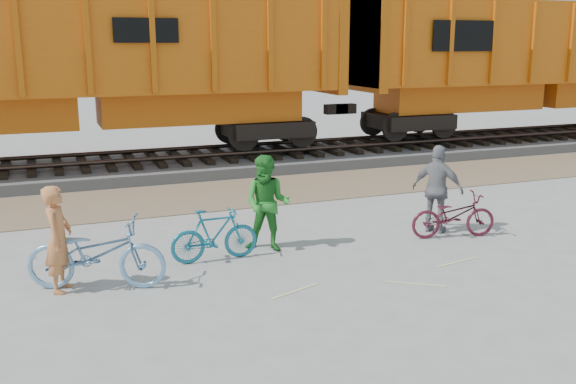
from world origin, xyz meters
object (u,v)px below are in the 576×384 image
Objects in this scene: bicycle_blue at (96,254)px; person_man at (267,204)px; hopper_car_center at (84,64)px; person_solo at (58,239)px; hopper_car_right at (536,58)px; bicycle_maroon at (453,215)px; bicycle_teal at (215,235)px; person_woman at (438,189)px.

person_man is (2.94, 0.76, 0.31)m from bicycle_blue.
person_solo is (-1.13, -8.51, -2.22)m from hopper_car_center.
hopper_car_right is 8.74× the size of bicycle_maroon.
bicycle_blue is 6.41m from bicycle_maroon.
bicycle_maroon is (4.47, -0.34, -0.03)m from bicycle_teal.
hopper_car_right is at bearing -44.62° from person_solo.
hopper_car_right reaches higher than person_man.
hopper_car_center reaches higher than bicycle_teal.
person_man is (3.44, 0.66, 0.05)m from person_solo.
bicycle_blue is (-0.63, -8.61, -2.47)m from hopper_car_center.
hopper_car_right is 12.47m from person_woman.
hopper_car_center is 8.31× the size of person_man.
hopper_car_right is 8.31× the size of person_woman.
bicycle_teal is at bearing -136.80° from person_man.
person_woman reaches higher than person_solo.
hopper_car_center is 8.98m from bicycle_blue.
bicycle_blue is 6.35m from person_woman.
bicycle_teal is at bearing 53.89° from person_woman.
person_woman is at bearing -90.37° from bicycle_teal.
hopper_car_right reaches higher than bicycle_teal.
bicycle_teal is 2.50m from person_solo.
bicycle_teal is at bearing -149.57° from hopper_car_right.
person_solo reaches higher than bicycle_teal.
hopper_car_center reaches higher than person_solo.
hopper_car_center is at bearing 138.26° from person_man.
hopper_car_right is 8.31× the size of person_man.
bicycle_teal is 4.39m from person_woman.
hopper_car_right is 12.73m from bicycle_maroon.
hopper_car_center is at bearing 15.83° from bicycle_blue.
person_woman is (6.81, 0.52, 0.05)m from person_solo.
hopper_car_center reaches higher than person_man.
person_man reaches higher than bicycle_teal.
hopper_car_center is 15.00m from hopper_car_right.
bicycle_teal is (1.30, -8.04, -2.56)m from hopper_car_center.
hopper_car_center is 8.31× the size of person_woman.
bicycle_maroon is (5.78, -8.39, -2.59)m from hopper_car_center.
person_man reaches higher than bicycle_blue.
person_woman is (4.37, 0.06, 0.40)m from bicycle_teal.
bicycle_maroon is at bearing -55.44° from hopper_car_center.
bicycle_teal reaches higher than bicycle_maroon.
bicycle_blue is at bearing -151.17° from hopper_car_right.
person_solo is (-16.13, -8.51, -2.22)m from hopper_car_right.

